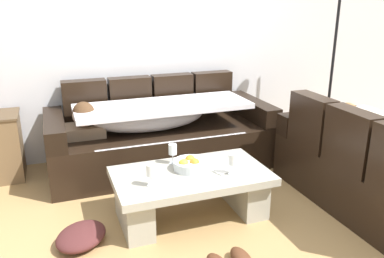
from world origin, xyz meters
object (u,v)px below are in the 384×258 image
object	(u,v)px
wine_glass_near_left	(151,171)
floor_lamp	(333,51)
open_magazine	(225,166)
wine_glass_near_right	(233,160)
couch_along_wall	(158,135)
fruit_bowl	(190,164)
couch_near_window	(382,171)
wine_glass_far_back	(173,150)
crumpled_garment	(81,236)
coffee_table	(191,189)

from	to	relation	value
wine_glass_near_left	floor_lamp	bearing A→B (deg)	24.67
open_magazine	wine_glass_near_right	bearing A→B (deg)	-111.62
couch_along_wall	fruit_bowl	bearing A→B (deg)	-90.88
wine_glass_near_left	couch_near_window	bearing A→B (deg)	-8.90
wine_glass_near_left	wine_glass_far_back	xyz separation A→B (m)	(0.27, 0.34, 0.00)
wine_glass_far_back	wine_glass_near_left	bearing A→B (deg)	-128.48
wine_glass_far_back	crumpled_garment	size ratio (longest dim) A/B	0.42
couch_near_window	floor_lamp	size ratio (longest dim) A/B	0.94
fruit_bowl	open_magazine	world-z (taller)	fruit_bowl
coffee_table	wine_glass_near_left	xyz separation A→B (m)	(-0.35, -0.12, 0.26)
coffee_table	wine_glass_near_right	distance (m)	0.41
wine_glass_near_left	crumpled_garment	size ratio (longest dim) A/B	0.42
couch_near_window	wine_glass_near_right	world-z (taller)	couch_near_window
couch_near_window	coffee_table	distance (m)	1.56
open_magazine	couch_near_window	bearing A→B (deg)	-39.31
coffee_table	crumpled_garment	bearing A→B (deg)	-174.01
couch_along_wall	wine_glass_near_right	xyz separation A→B (m)	(0.25, -1.21, 0.16)
wine_glass_near_left	couch_along_wall	bearing A→B (deg)	72.27
wine_glass_near_left	wine_glass_far_back	world-z (taller)	same
wine_glass_near_right	crumpled_garment	xyz separation A→B (m)	(-1.15, 0.05, -0.44)
open_magazine	floor_lamp	bearing A→B (deg)	8.69
coffee_table	floor_lamp	size ratio (longest dim) A/B	0.62
fruit_bowl	wine_glass_far_back	distance (m)	0.20
couch_along_wall	couch_near_window	world-z (taller)	same
couch_near_window	floor_lamp	xyz separation A→B (m)	(0.51, 1.37, 0.78)
open_magazine	crumpled_garment	size ratio (longest dim) A/B	0.70
crumpled_garment	couch_along_wall	bearing A→B (deg)	52.39
fruit_bowl	wine_glass_near_right	world-z (taller)	wine_glass_near_right
couch_along_wall	open_magazine	bearing A→B (deg)	-76.54
couch_along_wall	open_magazine	xyz separation A→B (m)	(0.25, -1.06, 0.05)
couch_along_wall	wine_glass_far_back	size ratio (longest dim) A/B	13.44
fruit_bowl	open_magazine	distance (m)	0.28
couch_near_window	coffee_table	xyz separation A→B (m)	(-1.50, 0.41, -0.10)
coffee_table	crumpled_garment	distance (m)	0.89
wine_glass_far_back	fruit_bowl	bearing A→B (deg)	-58.26
coffee_table	fruit_bowl	world-z (taller)	fruit_bowl
wine_glass_near_left	wine_glass_far_back	size ratio (longest dim) A/B	1.00
crumpled_garment	coffee_table	bearing A→B (deg)	5.99
couch_along_wall	coffee_table	bearing A→B (deg)	-91.83
floor_lamp	crumpled_garment	bearing A→B (deg)	-159.83
coffee_table	open_magazine	distance (m)	0.32
fruit_bowl	wine_glass_far_back	size ratio (longest dim) A/B	1.69
couch_along_wall	wine_glass_near_right	size ratio (longest dim) A/B	13.44
fruit_bowl	floor_lamp	size ratio (longest dim) A/B	0.14
coffee_table	open_magazine	bearing A→B (deg)	1.70
fruit_bowl	couch_along_wall	bearing A→B (deg)	89.12
open_magazine	floor_lamp	size ratio (longest dim) A/B	0.14
couch_near_window	wine_glass_far_back	bearing A→B (deg)	68.31
fruit_bowl	wine_glass_near_right	bearing A→B (deg)	-37.23
open_magazine	crumpled_garment	bearing A→B (deg)	164.56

